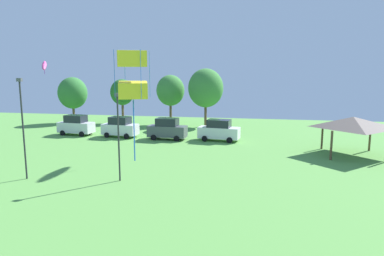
{
  "coord_description": "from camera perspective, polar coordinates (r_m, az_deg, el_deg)",
  "views": [
    {
      "loc": [
        4.68,
        1.9,
        7.49
      ],
      "look_at": [
        1.98,
        15.83,
        5.24
      ],
      "focal_mm": 32.0,
      "sensor_mm": 36.0,
      "label": 1
    }
  ],
  "objects": [
    {
      "name": "treeline_tree_1",
      "position": [
        53.5,
        -11.56,
        5.84
      ],
      "size": [
        3.59,
        3.59,
        6.69
      ],
      "color": "brown",
      "rests_on": "ground"
    },
    {
      "name": "parked_car_second_from_left",
      "position": [
        41.71,
        -11.88,
        0.15
      ],
      "size": [
        4.35,
        2.38,
        2.44
      ],
      "rotation": [
        0.0,
        0.0,
        -0.1
      ],
      "color": "silver",
      "rests_on": "ground"
    },
    {
      "name": "parked_car_rightmost_in_row",
      "position": [
        38.64,
        4.52,
        -0.39
      ],
      "size": [
        4.78,
        2.48,
        2.41
      ],
      "rotation": [
        0.0,
        0.0,
        -0.13
      ],
      "color": "silver",
      "rests_on": "ground"
    },
    {
      "name": "light_post_0",
      "position": [
        24.24,
        -12.17,
        -0.66
      ],
      "size": [
        0.36,
        0.2,
        6.2
      ],
      "color": "#2D2D33",
      "rests_on": "ground"
    },
    {
      "name": "treeline_tree_0",
      "position": [
        55.44,
        -19.27,
        5.52
      ],
      "size": [
        4.36,
        4.36,
        7.0
      ],
      "color": "brown",
      "rests_on": "ground"
    },
    {
      "name": "park_pavilion",
      "position": [
        34.72,
        25.27,
        0.85
      ],
      "size": [
        5.75,
        5.81,
        3.6
      ],
      "color": "brown",
      "rests_on": "ground"
    },
    {
      "name": "parked_car_leftmost",
      "position": [
        44.61,
        -18.77,
        0.45
      ],
      "size": [
        4.5,
        2.28,
        2.47
      ],
      "rotation": [
        0.0,
        0.0,
        -0.09
      ],
      "color": "silver",
      "rests_on": "ground"
    },
    {
      "name": "light_post_1",
      "position": [
        26.84,
        -26.38,
        0.63
      ],
      "size": [
        0.36,
        0.2,
        7.2
      ],
      "color": "#2D2D33",
      "rests_on": "ground"
    },
    {
      "name": "kite_flying_6",
      "position": [
        43.7,
        -23.42,
        9.54
      ],
      "size": [
        1.57,
        2.27,
        1.73
      ],
      "color": "#E54C93"
    },
    {
      "name": "treeline_tree_3",
      "position": [
        48.5,
        2.3,
        6.66
      ],
      "size": [
        4.96,
        4.96,
        8.24
      ],
      "color": "brown",
      "rests_on": "ground"
    },
    {
      "name": "kite_flying_8",
      "position": [
        14.78,
        -9.88,
        8.81
      ],
      "size": [
        1.55,
        1.58,
        4.74
      ],
      "color": "yellow"
    },
    {
      "name": "treeline_tree_2",
      "position": [
        50.65,
        -3.62,
        6.25
      ],
      "size": [
        4.11,
        4.11,
        7.33
      ],
      "color": "brown",
      "rests_on": "ground"
    },
    {
      "name": "parked_car_third_from_left",
      "position": [
        39.39,
        -4.14,
        -0.17
      ],
      "size": [
        4.51,
        2.14,
        2.48
      ],
      "rotation": [
        0.0,
        0.0,
        -0.06
      ],
      "color": "#4C5156",
      "rests_on": "ground"
    }
  ]
}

